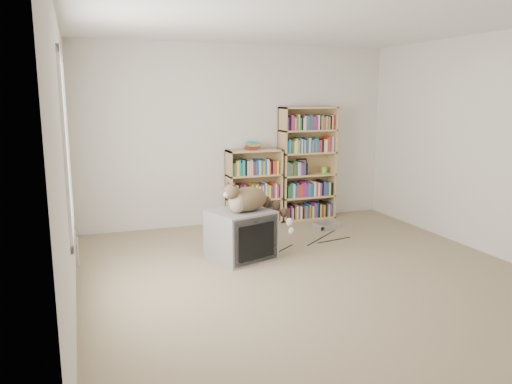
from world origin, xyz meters
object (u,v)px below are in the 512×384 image
object	(u,v)px
dvd_player	(327,225)
bookcase_tall	(307,166)
crt_tv	(241,235)
cat	(254,202)
bookcase_short	(254,189)

from	to	relation	value
dvd_player	bookcase_tall	bearing A→B (deg)	73.19
crt_tv	cat	distance (m)	0.40
bookcase_tall	dvd_player	size ratio (longest dim) A/B	4.90
cat	bookcase_tall	distance (m)	2.04
bookcase_tall	bookcase_short	xyz separation A→B (m)	(-0.83, 0.00, -0.30)
bookcase_tall	bookcase_short	size ratio (longest dim) A/B	1.55
bookcase_tall	dvd_player	xyz separation A→B (m)	(0.03, -0.62, -0.75)
crt_tv	cat	size ratio (longest dim) A/B	0.95
dvd_player	crt_tv	bearing A→B (deg)	-171.12
bookcase_tall	bookcase_short	world-z (taller)	bookcase_tall
cat	bookcase_short	distance (m)	1.62
cat	dvd_player	bearing A→B (deg)	10.32
bookcase_tall	cat	bearing A→B (deg)	-131.94
cat	dvd_player	size ratio (longest dim) A/B	2.44
crt_tv	cat	bearing A→B (deg)	-42.35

